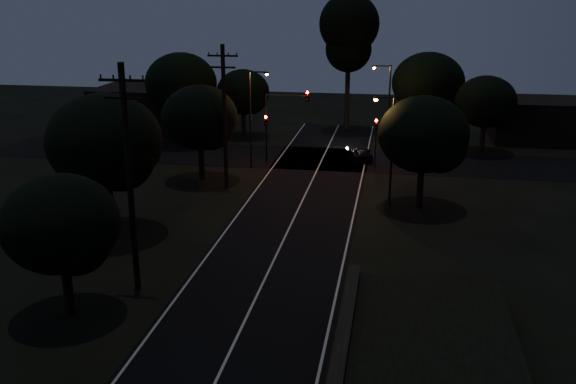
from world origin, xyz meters
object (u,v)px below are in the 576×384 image
(signal_right, at_px, (376,134))
(streetlight_a, at_px, (253,113))
(streetlight_c, at_px, (390,143))
(car, at_px, (360,153))
(utility_pole_mid, at_px, (129,176))
(signal_mast, at_px, (286,113))
(streetlight_b, at_px, (387,104))
(tall_pine, at_px, (349,32))
(utility_pole_far, at_px, (224,115))
(signal_left, at_px, (266,130))

(signal_right, bearing_deg, streetlight_a, -168.66)
(streetlight_a, xyz_separation_m, streetlight_c, (11.14, -8.00, -0.29))
(signal_right, distance_m, car, 3.44)
(streetlight_a, bearing_deg, utility_pole_mid, -91.73)
(signal_right, height_order, signal_mast, signal_mast)
(signal_right, xyz_separation_m, streetlight_b, (0.71, 4.01, 1.80))
(signal_right, height_order, streetlight_b, streetlight_b)
(car, bearing_deg, signal_mast, -1.45)
(tall_pine, relative_size, signal_right, 3.40)
(utility_pole_far, distance_m, signal_left, 8.53)
(utility_pole_far, distance_m, car, 14.59)
(streetlight_b, xyz_separation_m, car, (-2.11, -1.77, -4.01))
(streetlight_c, bearing_deg, streetlight_b, 92.14)
(streetlight_b, bearing_deg, tall_pine, 111.38)
(tall_pine, height_order, car, tall_pine)
(tall_pine, bearing_deg, streetlight_a, -110.36)
(streetlight_c, bearing_deg, signal_right, 97.02)
(signal_mast, bearing_deg, streetlight_b, 25.99)
(car, bearing_deg, utility_pole_mid, 49.78)
(streetlight_b, height_order, car, streetlight_b)
(streetlight_a, xyz_separation_m, car, (8.51, 4.23, -4.01))
(streetlight_c, bearing_deg, signal_mast, 131.19)
(signal_mast, bearing_deg, streetlight_c, -48.81)
(signal_left, bearing_deg, streetlight_a, -109.59)
(signal_left, xyz_separation_m, signal_right, (9.20, 0.00, 0.00))
(utility_pole_far, xyz_separation_m, streetlight_a, (0.69, 6.00, -0.85))
(streetlight_b, bearing_deg, streetlight_c, -87.86)
(tall_pine, xyz_separation_m, streetlight_a, (-6.31, -17.00, -5.40))
(signal_mast, relative_size, streetlight_c, 0.83)
(signal_mast, height_order, streetlight_a, streetlight_a)
(signal_left, distance_m, streetlight_c, 14.52)
(tall_pine, height_order, streetlight_b, tall_pine)
(streetlight_a, bearing_deg, streetlight_c, -35.69)
(utility_pole_mid, bearing_deg, car, 71.33)
(streetlight_b, bearing_deg, utility_pole_mid, -111.30)
(utility_pole_far, bearing_deg, streetlight_c, -9.60)
(utility_pole_mid, bearing_deg, streetlight_b, 68.70)
(signal_left, bearing_deg, signal_right, 0.00)
(utility_pole_mid, bearing_deg, tall_pine, 80.07)
(signal_mast, distance_m, car, 7.49)
(signal_left, bearing_deg, tall_pine, 69.54)
(signal_left, xyz_separation_m, streetlight_a, (-0.71, -1.99, 1.80))
(utility_pole_far, xyz_separation_m, streetlight_c, (11.83, -2.00, -1.13))
(utility_pole_far, bearing_deg, car, 48.03)
(streetlight_b, bearing_deg, utility_pole_far, -133.30)
(streetlight_a, height_order, streetlight_b, same)
(streetlight_c, bearing_deg, car, 102.14)
(signal_mast, bearing_deg, signal_right, -0.03)
(signal_left, distance_m, signal_right, 9.20)
(signal_left, distance_m, signal_mast, 2.26)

